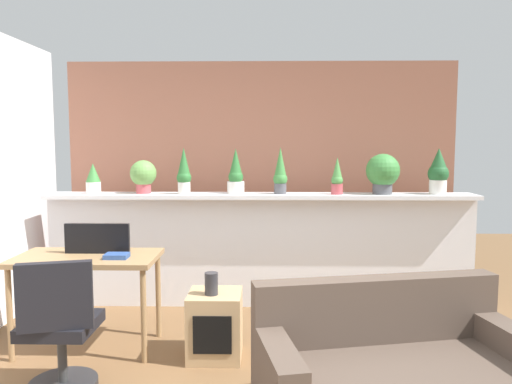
{
  "coord_description": "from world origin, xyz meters",
  "views": [
    {
      "loc": [
        0.05,
        -2.89,
        1.63
      ],
      "look_at": [
        -0.02,
        0.96,
        1.25
      ],
      "focal_mm": 34.96,
      "sensor_mm": 36.0,
      "label": 1
    }
  ],
  "objects_px": {
    "potted_plant_3": "(236,174)",
    "couch": "(393,376)",
    "tv_monitor": "(97,238)",
    "potted_plant_7": "(438,172)",
    "potted_plant_1": "(143,175)",
    "potted_plant_4": "(280,172)",
    "potted_plant_0": "(93,179)",
    "potted_plant_5": "(337,178)",
    "office_chair": "(60,337)",
    "book_on_desk": "(117,256)",
    "potted_plant_2": "(184,172)",
    "side_cube_shelf": "(215,325)",
    "potted_plant_6": "(383,172)",
    "desk": "(87,266)",
    "vase_on_shelf": "(211,284)"
  },
  "relations": [
    {
      "from": "potted_plant_1",
      "to": "potted_plant_4",
      "type": "bearing_deg",
      "value": -0.69
    },
    {
      "from": "potted_plant_1",
      "to": "vase_on_shelf",
      "type": "bearing_deg",
      "value": -57.51
    },
    {
      "from": "potted_plant_0",
      "to": "office_chair",
      "type": "xyz_separation_m",
      "value": [
        0.39,
        -1.81,
        -0.89
      ]
    },
    {
      "from": "potted_plant_4",
      "to": "tv_monitor",
      "type": "bearing_deg",
      "value": -146.5
    },
    {
      "from": "potted_plant_2",
      "to": "potted_plant_6",
      "type": "distance_m",
      "value": 1.94
    },
    {
      "from": "potted_plant_0",
      "to": "potted_plant_1",
      "type": "distance_m",
      "value": 0.5
    },
    {
      "from": "couch",
      "to": "potted_plant_6",
      "type": "bearing_deg",
      "value": 79.19
    },
    {
      "from": "potted_plant_4",
      "to": "side_cube_shelf",
      "type": "xyz_separation_m",
      "value": [
        -0.53,
        -1.21,
        -1.09
      ]
    },
    {
      "from": "tv_monitor",
      "to": "potted_plant_7",
      "type": "bearing_deg",
      "value": 17.9
    },
    {
      "from": "potted_plant_7",
      "to": "side_cube_shelf",
      "type": "bearing_deg",
      "value": -149.71
    },
    {
      "from": "office_chair",
      "to": "side_cube_shelf",
      "type": "distance_m",
      "value": 1.12
    },
    {
      "from": "potted_plant_0",
      "to": "potted_plant_5",
      "type": "height_order",
      "value": "potted_plant_5"
    },
    {
      "from": "potted_plant_2",
      "to": "side_cube_shelf",
      "type": "relative_size",
      "value": 0.9
    },
    {
      "from": "side_cube_shelf",
      "to": "potted_plant_5",
      "type": "bearing_deg",
      "value": 47.52
    },
    {
      "from": "potted_plant_4",
      "to": "potted_plant_0",
      "type": "bearing_deg",
      "value": 179.96
    },
    {
      "from": "potted_plant_1",
      "to": "potted_plant_5",
      "type": "bearing_deg",
      "value": -1.57
    },
    {
      "from": "desk",
      "to": "vase_on_shelf",
      "type": "height_order",
      "value": "desk"
    },
    {
      "from": "potted_plant_6",
      "to": "potted_plant_7",
      "type": "xyz_separation_m",
      "value": [
        0.54,
        -0.01,
        0.01
      ]
    },
    {
      "from": "book_on_desk",
      "to": "couch",
      "type": "relative_size",
      "value": 0.1
    },
    {
      "from": "potted_plant_1",
      "to": "office_chair",
      "type": "distance_m",
      "value": 2.05
    },
    {
      "from": "couch",
      "to": "office_chair",
      "type": "bearing_deg",
      "value": 172.36
    },
    {
      "from": "side_cube_shelf",
      "to": "book_on_desk",
      "type": "relative_size",
      "value": 2.85
    },
    {
      "from": "potted_plant_1",
      "to": "desk",
      "type": "distance_m",
      "value": 1.27
    },
    {
      "from": "potted_plant_4",
      "to": "tv_monitor",
      "type": "height_order",
      "value": "potted_plant_4"
    },
    {
      "from": "potted_plant_2",
      "to": "potted_plant_3",
      "type": "height_order",
      "value": "potted_plant_2"
    },
    {
      "from": "potted_plant_4",
      "to": "couch",
      "type": "relative_size",
      "value": 0.27
    },
    {
      "from": "potted_plant_0",
      "to": "potted_plant_4",
      "type": "xyz_separation_m",
      "value": [
        1.84,
        -0.0,
        0.06
      ]
    },
    {
      "from": "desk",
      "to": "side_cube_shelf",
      "type": "xyz_separation_m",
      "value": [
        1.02,
        -0.15,
        -0.42
      ]
    },
    {
      "from": "book_on_desk",
      "to": "couch",
      "type": "distance_m",
      "value": 2.16
    },
    {
      "from": "potted_plant_2",
      "to": "couch",
      "type": "distance_m",
      "value": 2.77
    },
    {
      "from": "potted_plant_4",
      "to": "office_chair",
      "type": "distance_m",
      "value": 2.51
    },
    {
      "from": "potted_plant_4",
      "to": "desk",
      "type": "relative_size",
      "value": 0.42
    },
    {
      "from": "potted_plant_3",
      "to": "potted_plant_5",
      "type": "height_order",
      "value": "potted_plant_3"
    },
    {
      "from": "potted_plant_3",
      "to": "potted_plant_5",
      "type": "distance_m",
      "value": 0.99
    },
    {
      "from": "potted_plant_0",
      "to": "potted_plant_7",
      "type": "bearing_deg",
      "value": -0.15
    },
    {
      "from": "potted_plant_3",
      "to": "book_on_desk",
      "type": "distance_m",
      "value": 1.55
    },
    {
      "from": "potted_plant_0",
      "to": "potted_plant_2",
      "type": "height_order",
      "value": "potted_plant_2"
    },
    {
      "from": "potted_plant_4",
      "to": "vase_on_shelf",
      "type": "distance_m",
      "value": 1.56
    },
    {
      "from": "potted_plant_4",
      "to": "potted_plant_6",
      "type": "xyz_separation_m",
      "value": [
        1.0,
        -0.0,
        0.0
      ]
    },
    {
      "from": "office_chair",
      "to": "vase_on_shelf",
      "type": "distance_m",
      "value": 1.09
    },
    {
      "from": "office_chair",
      "to": "vase_on_shelf",
      "type": "relative_size",
      "value": 5.46
    },
    {
      "from": "potted_plant_3",
      "to": "tv_monitor",
      "type": "bearing_deg",
      "value": -135.85
    },
    {
      "from": "potted_plant_6",
      "to": "tv_monitor",
      "type": "bearing_deg",
      "value": -158.45
    },
    {
      "from": "potted_plant_2",
      "to": "tv_monitor",
      "type": "relative_size",
      "value": 0.88
    },
    {
      "from": "tv_monitor",
      "to": "potted_plant_1",
      "type": "bearing_deg",
      "value": 82.43
    },
    {
      "from": "potted_plant_0",
      "to": "book_on_desk",
      "type": "bearing_deg",
      "value": -63.87
    },
    {
      "from": "potted_plant_7",
      "to": "desk",
      "type": "bearing_deg",
      "value": -161.07
    },
    {
      "from": "book_on_desk",
      "to": "potted_plant_2",
      "type": "bearing_deg",
      "value": 72.89
    },
    {
      "from": "potted_plant_2",
      "to": "couch",
      "type": "bearing_deg",
      "value": -53.08
    },
    {
      "from": "potted_plant_3",
      "to": "couch",
      "type": "distance_m",
      "value": 2.58
    }
  ]
}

